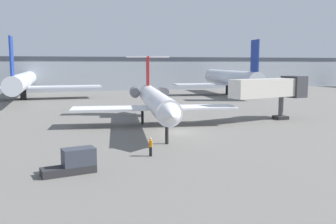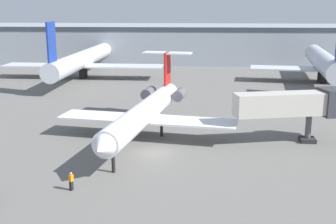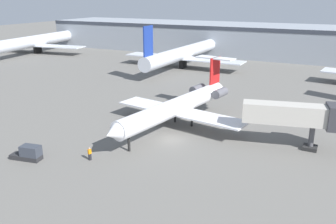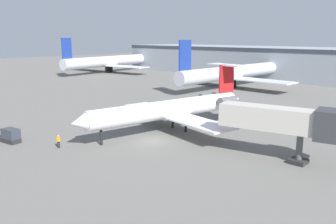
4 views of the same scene
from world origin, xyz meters
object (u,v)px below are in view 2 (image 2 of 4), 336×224
Objects in this scene: regional_jet at (146,111)px; parked_airliner_centre at (323,62)px; jet_bridge at (297,104)px; ground_crew_marshaller at (71,181)px; parked_airliner_west_mid at (82,60)px.

regional_jet is 52.41m from parked_airliner_centre.
ground_crew_marshaller is at bearing -145.94° from jet_bridge.
regional_jet is 17.58× the size of ground_crew_marshaller.
parked_airliner_west_mid is at bearing 129.78° from jet_bridge.
jet_bridge is 57.49m from parked_airliner_west_mid.
ground_crew_marshaller is at bearing -107.02° from regional_jet.
jet_bridge is at bearing -109.17° from parked_airliner_centre.
parked_airliner_west_mid is (-19.07, 43.46, 0.64)m from regional_jet.
ground_crew_marshaller is at bearing -76.59° from parked_airliner_west_mid.
parked_airliner_centre is at bearing 51.95° from regional_jet.
parked_airliner_west_mid is 1.18× the size of parked_airliner_centre.
regional_jet is 17.76m from jet_bridge.
jet_bridge is at bearing -50.22° from parked_airliner_west_mid.
regional_jet is at bearing -128.05° from parked_airliner_centre.
ground_crew_marshaller is 68.36m from parked_airliner_centre.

